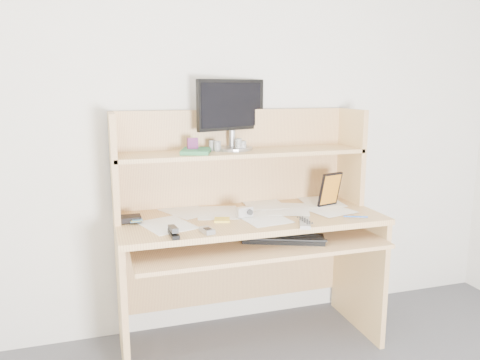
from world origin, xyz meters
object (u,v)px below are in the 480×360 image
object	(u,v)px
desk	(245,221)
game_case	(330,189)
keyboard	(283,238)
tv_remote	(305,223)
monitor	(232,112)

from	to	relation	value
desk	game_case	distance (m)	0.52
keyboard	game_case	world-z (taller)	game_case
desk	tv_remote	distance (m)	0.40
keyboard	tv_remote	world-z (taller)	tv_remote
desk	monitor	world-z (taller)	monitor
game_case	monitor	world-z (taller)	monitor
keyboard	monitor	size ratio (longest dim) A/B	1.03
keyboard	game_case	size ratio (longest dim) A/B	2.26
desk	game_case	size ratio (longest dim) A/B	7.15
keyboard	game_case	bearing A→B (deg)	51.27
desk	keyboard	distance (m)	0.28
monitor	game_case	bearing A→B (deg)	-41.65
desk	monitor	xyz separation A→B (m)	(-0.03, 0.15, 0.59)
desk	tv_remote	world-z (taller)	desk
game_case	keyboard	bearing A→B (deg)	-167.53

